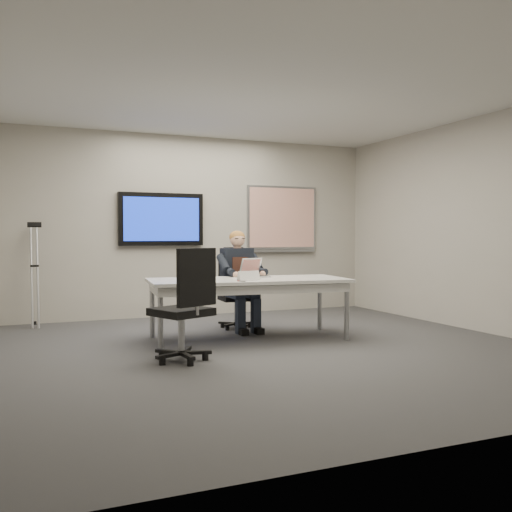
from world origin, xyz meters
name	(u,v)px	position (x,y,z in m)	size (l,w,h in m)	color
floor	(271,350)	(0.00, 0.00, 0.00)	(6.00, 6.00, 0.02)	#393A3C
ceiling	(272,91)	(0.00, 0.00, 2.80)	(6.00, 6.00, 0.02)	silver
wall_back	(192,226)	(0.00, 3.00, 1.40)	(6.00, 0.02, 2.80)	#A7A297
wall_front	(480,210)	(0.00, -3.00, 1.40)	(6.00, 0.02, 2.80)	#A7A297
wall_right	(483,224)	(3.00, 0.00, 1.40)	(0.02, 6.00, 2.80)	#A7A297
conference_table	(248,286)	(0.02, 0.72, 0.65)	(2.46, 1.25, 0.73)	silver
tv_display	(161,219)	(-0.50, 2.95, 1.50)	(1.30, 0.09, 0.80)	black
whiteboard	(282,219)	(1.55, 2.97, 1.53)	(1.25, 0.08, 1.10)	gray
office_chair_far	(235,306)	(0.17, 1.56, 0.29)	(0.47, 0.47, 0.93)	black
office_chair_near	(185,326)	(-1.03, -0.20, 0.35)	(0.71, 0.71, 1.13)	black
seated_person	(241,290)	(0.17, 1.32, 0.53)	(0.41, 0.70, 1.32)	#202836
crutch	(35,274)	(-2.32, 2.74, 0.73)	(0.20, 0.46, 1.46)	#ACAFB4
laptop	(253,272)	(0.18, 0.94, 0.79)	(0.40, 0.42, 0.24)	silver
name_tent	(249,276)	(-0.07, 0.48, 0.79)	(0.28, 0.08, 0.11)	white
pen	(241,281)	(-0.21, 0.35, 0.73)	(0.01, 0.01, 0.12)	black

